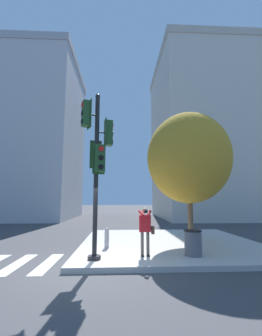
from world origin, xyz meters
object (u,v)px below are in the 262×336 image
object	(u,v)px
traffic_signal_pole	(97,154)
person_photographer	(145,227)
fire_hydrant	(107,238)
street_tree	(188,158)
trash_bin	(193,243)

from	to	relation	value
traffic_signal_pole	person_photographer	bearing A→B (deg)	12.96
traffic_signal_pole	fire_hydrant	size ratio (longest dim) A/B	7.19
person_photographer	street_tree	size ratio (longest dim) A/B	0.28
person_photographer	trash_bin	distance (m)	1.75
traffic_signal_pole	fire_hydrant	world-z (taller)	traffic_signal_pole
person_photographer	street_tree	distance (m)	4.01
trash_bin	traffic_signal_pole	bearing A→B (deg)	-174.66
traffic_signal_pole	trash_bin	distance (m)	4.58
trash_bin	person_photographer	bearing A→B (deg)	177.27
person_photographer	trash_bin	xyz separation A→B (m)	(1.66, -0.08, -0.54)
traffic_signal_pole	person_photographer	distance (m)	3.09
person_photographer	fire_hydrant	world-z (taller)	person_photographer
street_tree	fire_hydrant	distance (m)	5.00
fire_hydrant	trash_bin	size ratio (longest dim) A/B	0.91
traffic_signal_pole	trash_bin	xyz separation A→B (m)	(3.38, 0.32, -3.08)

